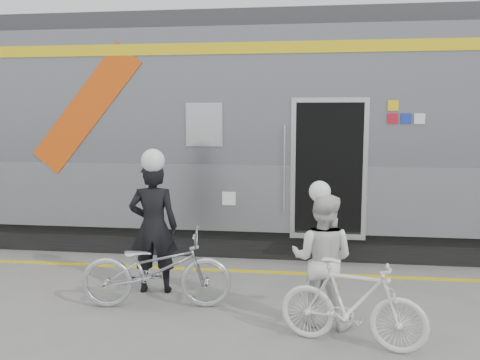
% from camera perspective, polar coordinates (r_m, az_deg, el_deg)
% --- Properties ---
extents(ground, '(90.00, 90.00, 0.00)m').
position_cam_1_polar(ground, '(6.09, -6.83, -16.05)').
color(ground, slate).
rests_on(ground, ground).
extents(train, '(24.00, 3.17, 4.10)m').
position_cam_1_polar(train, '(9.78, -3.34, 5.26)').
color(train, black).
rests_on(train, ground).
extents(safety_strip, '(24.00, 0.12, 0.01)m').
position_cam_1_polar(safety_strip, '(8.06, -2.95, -10.04)').
color(safety_strip, yellow).
rests_on(safety_strip, ground).
extents(man, '(0.71, 0.52, 1.80)m').
position_cam_1_polar(man, '(7.01, -9.69, -5.24)').
color(man, black).
rests_on(man, ground).
extents(bicycle_left, '(1.95, 0.91, 0.99)m').
position_cam_1_polar(bicycle_left, '(6.54, -9.37, -9.79)').
color(bicycle_left, '#B5B7BD').
rests_on(bicycle_left, ground).
extents(woman, '(0.87, 0.75, 1.53)m').
position_cam_1_polar(woman, '(5.96, 9.22, -8.79)').
color(woman, silver).
rests_on(woman, ground).
extents(bicycle_right, '(1.60, 0.81, 0.93)m').
position_cam_1_polar(bicycle_right, '(5.55, 12.48, -13.38)').
color(bicycle_right, silver).
rests_on(bicycle_right, ground).
extents(helmet_man, '(0.31, 0.31, 0.31)m').
position_cam_1_polar(helmet_man, '(6.86, -9.88, 3.38)').
color(helmet_man, white).
rests_on(helmet_man, man).
extents(helmet_woman, '(0.24, 0.24, 0.24)m').
position_cam_1_polar(helmet_woman, '(5.78, 9.40, -0.31)').
color(helmet_woman, white).
rests_on(helmet_woman, woman).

